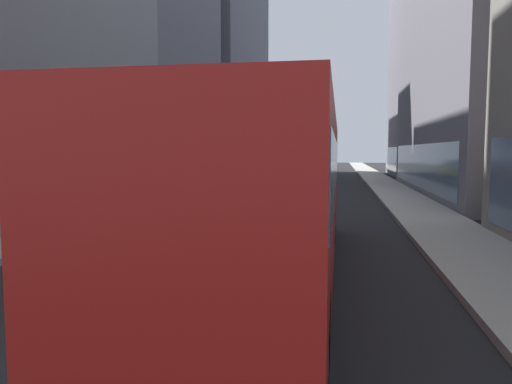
% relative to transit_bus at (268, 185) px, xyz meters
% --- Properties ---
extents(ground_plane, '(120.00, 120.00, 0.00)m').
position_rel_transit_bus_xyz_m(ground_plane, '(-1.20, 30.72, -1.78)').
color(ground_plane, black).
extents(sidewalk_left, '(2.40, 110.00, 0.15)m').
position_rel_transit_bus_xyz_m(sidewalk_left, '(-6.90, 30.72, -1.70)').
color(sidewalk_left, gray).
rests_on(sidewalk_left, ground).
extents(sidewalk_right, '(2.40, 110.00, 0.15)m').
position_rel_transit_bus_xyz_m(sidewalk_right, '(4.50, 30.72, -1.70)').
color(sidewalk_right, '#9E9991').
rests_on(sidewalk_right, ground).
extents(building_left_mid, '(9.75, 14.07, 21.70)m').
position_rel_transit_bus_xyz_m(building_left_mid, '(-13.10, 22.03, 9.06)').
color(building_left_mid, '#4C515B').
rests_on(building_left_mid, ground).
extents(building_left_far, '(10.43, 21.71, 24.19)m').
position_rel_transit_bus_xyz_m(building_left_far, '(-13.10, 41.87, 10.31)').
color(building_left_far, '#4C515B').
rests_on(building_left_far, ground).
extents(building_right_far, '(8.35, 15.45, 20.62)m').
position_rel_transit_bus_xyz_m(building_right_far, '(10.70, 38.79, 8.52)').
color(building_right_far, slate).
rests_on(building_right_far, ground).
extents(transit_bus, '(2.78, 11.53, 3.05)m').
position_rel_transit_bus_xyz_m(transit_bus, '(0.00, 0.00, 0.00)').
color(transit_bus, red).
rests_on(transit_bus, ground).
extents(car_blue_hatchback, '(1.73, 4.75, 1.62)m').
position_rel_transit_bus_xyz_m(car_blue_hatchback, '(-2.40, 11.81, -0.95)').
color(car_blue_hatchback, '#4C6BB7').
rests_on(car_blue_hatchback, ground).
extents(car_red_coupe, '(1.92, 4.01, 1.62)m').
position_rel_transit_bus_xyz_m(car_red_coupe, '(-4.00, 38.10, -0.96)').
color(car_red_coupe, red).
rests_on(car_red_coupe, ground).
extents(car_yellow_taxi, '(1.94, 4.35, 1.62)m').
position_rel_transit_bus_xyz_m(car_yellow_taxi, '(0.00, 35.13, -0.95)').
color(car_yellow_taxi, yellow).
rests_on(car_yellow_taxi, ground).
extents(dalmatian_dog, '(0.22, 0.96, 0.72)m').
position_rel_transit_bus_xyz_m(dalmatian_dog, '(-1.90, -3.48, -1.26)').
color(dalmatian_dog, white).
rests_on(dalmatian_dog, ground).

